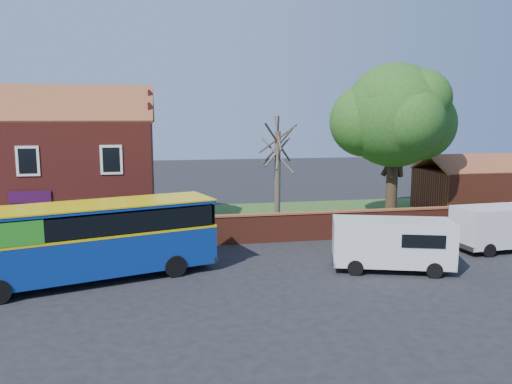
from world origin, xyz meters
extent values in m
plane|color=black|center=(0.00, 0.00, 0.00)|extent=(120.00, 120.00, 0.00)
cube|color=gray|center=(-7.00, 5.75, 0.06)|extent=(18.00, 3.50, 0.12)
cube|color=slate|center=(-7.00, 4.00, 0.07)|extent=(18.00, 0.15, 0.14)
cube|color=#426B28|center=(13.00, 13.00, 0.02)|extent=(26.00, 12.00, 0.04)
cube|color=maroon|center=(-7.00, 11.50, 3.25)|extent=(12.00, 8.00, 6.50)
cube|color=brown|center=(-7.00, 9.50, 7.50)|extent=(12.30, 4.08, 2.16)
cube|color=brown|center=(-7.00, 13.50, 7.50)|extent=(12.30, 4.08, 2.16)
cube|color=black|center=(-7.00, 7.47, 4.60)|extent=(1.10, 0.06, 1.50)
cube|color=#4C0F19|center=(-7.00, 7.45, 1.10)|extent=(0.95, 0.04, 2.10)
cube|color=silver|center=(-7.00, 7.47, 1.15)|extent=(1.20, 0.06, 2.30)
cube|color=#300B30|center=(-7.00, 7.44, 2.80)|extent=(2.00, 0.06, 0.60)
cube|color=maroon|center=(13.00, 7.00, 0.75)|extent=(22.00, 0.30, 1.50)
cube|color=brown|center=(13.00, 7.00, 1.55)|extent=(22.00, 0.38, 0.10)
cube|color=maroon|center=(22.00, 13.00, 1.50)|extent=(8.00, 5.00, 3.00)
cube|color=brown|center=(22.00, 11.75, 3.55)|extent=(8.20, 2.56, 1.24)
cube|color=brown|center=(22.00, 14.25, 3.55)|extent=(8.20, 2.56, 1.24)
cube|color=navy|center=(-3.64, 2.15, 1.21)|extent=(10.87, 5.60, 1.68)
cube|color=#DBBB0B|center=(-3.64, 2.15, 2.05)|extent=(10.89, 5.62, 0.10)
cube|color=black|center=(-3.64, 2.15, 2.55)|extent=(10.47, 5.49, 0.84)
cube|color=navy|center=(-3.64, 2.15, 3.12)|extent=(10.87, 5.60, 0.14)
cube|color=#DBBB0B|center=(-3.64, 2.15, 3.20)|extent=(10.92, 5.65, 0.06)
cylinder|color=black|center=(-0.05, 1.95, 0.48)|extent=(0.99, 0.54, 0.95)
cylinder|color=black|center=(-0.77, 4.32, 0.48)|extent=(0.99, 0.54, 0.95)
cube|color=silver|center=(9.44, 1.12, 1.29)|extent=(5.54, 3.51, 1.96)
cube|color=black|center=(11.65, 0.43, 1.60)|extent=(0.60, 1.70, 0.77)
cube|color=black|center=(11.86, 0.36, 0.41)|extent=(0.71, 2.00, 0.25)
cylinder|color=black|center=(7.57, 0.69, 0.34)|extent=(0.71, 0.41, 0.68)
cylinder|color=black|center=(8.15, 2.54, 0.34)|extent=(0.71, 0.41, 0.68)
cylinder|color=black|center=(10.72, -0.30, 0.34)|extent=(0.71, 0.41, 0.68)
cylinder|color=black|center=(11.30, 1.55, 0.34)|extent=(0.71, 0.41, 0.68)
cube|color=silver|center=(16.63, 3.20, 1.29)|extent=(5.26, 2.38, 1.95)
cylinder|color=black|center=(15.05, 2.13, 0.34)|extent=(0.69, 0.26, 0.68)
cylinder|color=black|center=(14.93, 4.06, 0.34)|extent=(0.69, 0.26, 0.68)
cylinder|color=black|center=(14.13, 10.86, 2.10)|extent=(0.73, 0.73, 4.20)
sphere|color=#447123|center=(14.13, 10.86, 6.84)|extent=(6.57, 6.57, 6.57)
sphere|color=#447123|center=(16.05, 11.23, 6.30)|extent=(4.75, 4.75, 4.75)
sphere|color=#447123|center=(12.40, 11.41, 6.48)|extent=(4.56, 4.56, 4.56)
cylinder|color=#4C4238|center=(6.08, 8.99, 2.97)|extent=(0.34, 0.34, 5.95)
cylinder|color=#4C4238|center=(6.08, 8.99, 5.10)|extent=(0.35, 2.90, 2.34)
cylinder|color=#4C4238|center=(6.08, 8.99, 4.88)|extent=(1.51, 2.14, 2.14)
cylinder|color=#4C4238|center=(6.08, 8.99, 5.31)|extent=(2.43, 1.12, 2.37)
camera|label=1|loc=(-0.56, -18.85, 6.80)|focal=35.00mm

